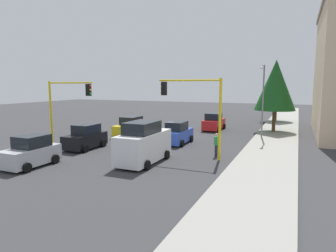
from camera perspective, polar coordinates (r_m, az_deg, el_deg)
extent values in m
plane|color=#353538|center=(29.01, -1.93, -2.36)|extent=(120.00, 120.00, 0.00)
cube|color=gray|center=(31.25, 19.93, -1.95)|extent=(80.00, 4.00, 0.15)
cube|color=silver|center=(21.01, -24.44, -7.02)|extent=(2.20, 0.36, 0.01)
cone|color=silver|center=(21.86, -21.91, -6.31)|extent=(0.01, 1.10, 1.10)
cylinder|color=yellow|center=(28.07, -21.43, 2.39)|extent=(0.18, 0.18, 5.46)
cylinder|color=yellow|center=(26.42, -18.21, 7.84)|extent=(0.12, 4.50, 0.12)
cube|color=black|center=(25.21, -14.92, 6.66)|extent=(0.36, 0.32, 0.96)
sphere|color=red|center=(25.10, -14.62, 7.36)|extent=(0.18, 0.18, 0.18)
sphere|color=yellow|center=(25.10, -14.59, 6.67)|extent=(0.18, 0.18, 0.18)
sphere|color=green|center=(25.11, -14.57, 5.99)|extent=(0.18, 0.18, 0.18)
cylinder|color=yellow|center=(20.49, 9.88, 1.18)|extent=(0.18, 0.18, 5.60)
cylinder|color=yellow|center=(20.99, 4.01, 8.69)|extent=(0.12, 4.50, 0.12)
cube|color=black|center=(21.70, -0.76, 7.15)|extent=(0.36, 0.32, 0.96)
sphere|color=red|center=(21.77, -1.19, 7.94)|extent=(0.18, 0.18, 0.18)
sphere|color=yellow|center=(21.77, -1.19, 7.15)|extent=(0.18, 0.18, 0.18)
sphere|color=green|center=(21.78, -1.19, 6.36)|extent=(0.18, 0.18, 0.18)
cylinder|color=slate|center=(29.99, 17.63, 4.35)|extent=(0.14, 0.14, 7.00)
cylinder|color=slate|center=(29.10, 17.72, 10.76)|extent=(1.80, 0.10, 0.10)
ellipsoid|color=silver|center=(28.19, 17.51, 10.56)|extent=(0.56, 0.28, 0.20)
cylinder|color=brown|center=(44.04, 19.81, 2.45)|extent=(0.36, 0.36, 2.70)
cone|color=#19511E|center=(43.87, 20.04, 7.46)|extent=(4.32, 4.32, 5.40)
cylinder|color=brown|center=(34.08, 19.52, 0.98)|extent=(0.36, 0.36, 2.66)
cone|color=#19511E|center=(33.86, 19.81, 7.35)|extent=(4.25, 4.25, 5.31)
cube|color=white|center=(19.91, -4.61, -3.91)|extent=(4.80, 1.90, 1.85)
cube|color=black|center=(19.48, -4.98, -0.28)|extent=(2.50, 1.67, 0.76)
cylinder|color=black|center=(21.83, -5.09, -4.99)|extent=(0.60, 0.20, 0.60)
cylinder|color=black|center=(20.96, -0.21, -5.50)|extent=(0.60, 0.20, 0.60)
cylinder|color=black|center=(19.34, -9.34, -6.75)|extent=(0.60, 0.20, 0.60)
cylinder|color=black|center=(18.36, -3.98, -7.46)|extent=(0.60, 0.20, 0.60)
cube|color=black|center=(25.13, -15.51, -2.64)|extent=(3.78, 1.73, 1.05)
cube|color=black|center=(25.14, -15.31, -0.54)|extent=(1.96, 1.52, 0.76)
cylinder|color=black|center=(23.75, -15.51, -4.20)|extent=(0.60, 0.20, 0.60)
cylinder|color=black|center=(24.93, -18.82, -3.77)|extent=(0.60, 0.20, 0.60)
cylinder|color=black|center=(25.57, -12.21, -3.24)|extent=(0.60, 0.20, 0.60)
cylinder|color=black|center=(26.67, -15.44, -2.89)|extent=(0.60, 0.20, 0.60)
cube|color=yellow|center=(30.34, -7.19, -0.65)|extent=(4.15, 1.75, 1.05)
cube|color=black|center=(30.39, -7.02, 1.09)|extent=(2.16, 1.54, 0.76)
cylinder|color=black|center=(28.83, -6.88, -1.87)|extent=(0.60, 0.20, 0.60)
cylinder|color=black|center=(29.81, -9.99, -1.61)|extent=(0.60, 0.20, 0.60)
cylinder|color=black|center=(31.05, -4.48, -1.14)|extent=(0.60, 0.20, 0.60)
cylinder|color=black|center=(31.96, -7.45, -0.92)|extent=(0.60, 0.20, 0.60)
cube|color=red|center=(34.63, 8.75, 0.38)|extent=(4.15, 1.72, 1.05)
cube|color=black|center=(34.33, 8.69, 1.83)|extent=(2.16, 1.52, 0.76)
cylinder|color=black|center=(36.15, 7.85, 0.08)|extent=(0.60, 0.20, 0.60)
cylinder|color=black|center=(35.70, 10.70, -0.08)|extent=(0.60, 0.20, 0.60)
cylinder|color=black|center=(33.70, 6.66, -0.46)|extent=(0.60, 0.20, 0.60)
cylinder|color=black|center=(33.23, 9.71, -0.64)|extent=(0.60, 0.20, 0.60)
cube|color=blue|center=(26.32, 1.85, -1.89)|extent=(3.83, 1.63, 1.05)
cube|color=black|center=(26.01, 1.70, 0.01)|extent=(1.99, 1.43, 0.76)
cylinder|color=black|center=(27.80, 1.07, -2.18)|extent=(0.60, 0.20, 0.60)
cylinder|color=black|center=(27.19, 4.48, -2.43)|extent=(0.60, 0.20, 0.60)
cylinder|color=black|center=(25.66, -0.95, -3.02)|extent=(0.60, 0.20, 0.60)
cylinder|color=black|center=(25.00, 2.70, -3.32)|extent=(0.60, 0.20, 0.60)
cube|color=#B2B5BA|center=(20.93, -24.75, -5.16)|extent=(3.63, 1.76, 1.05)
cube|color=black|center=(20.87, -24.52, -2.64)|extent=(1.89, 1.54, 0.76)
cylinder|color=black|center=(19.61, -25.29, -7.21)|extent=(0.60, 0.20, 0.60)
cylinder|color=black|center=(21.03, -28.69, -6.44)|extent=(0.60, 0.20, 0.60)
cylinder|color=black|center=(21.10, -20.70, -5.93)|extent=(0.60, 0.20, 0.60)
cylinder|color=black|center=(22.43, -24.16, -5.31)|extent=(0.60, 0.20, 0.60)
cylinder|color=#262638|center=(21.86, 9.10, -4.71)|extent=(0.16, 0.16, 0.85)
cylinder|color=#262638|center=(22.05, 9.23, -4.60)|extent=(0.16, 0.16, 0.85)
cube|color=green|center=(21.81, 9.20, -2.80)|extent=(0.40, 0.24, 0.60)
sphere|color=tan|center=(21.73, 9.23, -1.65)|extent=(0.22, 0.22, 0.22)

